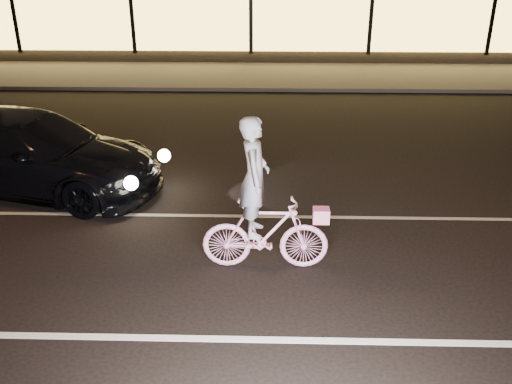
{
  "coord_description": "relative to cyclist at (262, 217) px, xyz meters",
  "views": [
    {
      "loc": [
        0.78,
        -7.39,
        4.8
      ],
      "look_at": [
        0.57,
        0.6,
        1.14
      ],
      "focal_mm": 40.0,
      "sensor_mm": 36.0,
      "label": 1
    }
  ],
  "objects": [
    {
      "name": "sidewalk",
      "position": [
        -0.68,
        12.73,
        -0.81
      ],
      "size": [
        30.0,
        4.0,
        0.12
      ],
      "primitive_type": "cube",
      "color": "#383533",
      "rests_on": "ground"
    },
    {
      "name": "ground",
      "position": [
        -0.68,
        -0.27,
        -0.87
      ],
      "size": [
        90.0,
        90.0,
        0.0
      ],
      "primitive_type": "plane",
      "color": "black",
      "rests_on": "ground"
    },
    {
      "name": "cyclist",
      "position": [
        0.0,
        0.0,
        0.0
      ],
      "size": [
        1.95,
        0.67,
        2.45
      ],
      "rotation": [
        0.0,
        0.0,
        1.57
      ],
      "color": "#E13296",
      "rests_on": "ground"
    },
    {
      "name": "sedan",
      "position": [
        -4.69,
        2.91,
        -0.1
      ],
      "size": [
        5.72,
        3.43,
        1.55
      ],
      "rotation": [
        0.0,
        0.0,
        1.32
      ],
      "color": "black",
      "rests_on": "ground"
    },
    {
      "name": "lane_stripe_far",
      "position": [
        -0.68,
        1.73,
        -0.87
      ],
      "size": [
        60.0,
        0.1,
        0.01
      ],
      "primitive_type": "cube",
      "color": "gray",
      "rests_on": "ground"
    },
    {
      "name": "lane_stripe_near",
      "position": [
        -0.68,
        -1.77,
        -0.87
      ],
      "size": [
        60.0,
        0.12,
        0.01
      ],
      "primitive_type": "cube",
      "color": "silver",
      "rests_on": "ground"
    }
  ]
}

